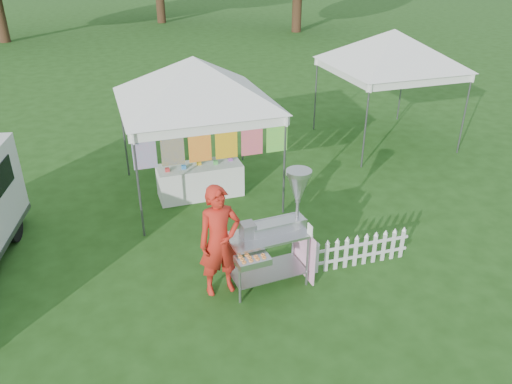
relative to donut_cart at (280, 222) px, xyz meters
name	(u,v)px	position (x,y,z in m)	size (l,w,h in m)	color
ground	(248,285)	(-0.52, 0.06, -1.14)	(120.00, 120.00, 0.00)	#1F4213
canopy_main	(193,57)	(-0.52, 3.55, 1.85)	(4.24, 4.24, 3.45)	#59595E
canopy_right	(395,29)	(4.98, 5.06, 1.85)	(4.24, 4.24, 3.45)	#59595E
donut_cart	(280,222)	(0.00, 0.00, 0.00)	(1.39, 1.04, 1.94)	gray
vendor	(220,241)	(-0.96, 0.09, -0.21)	(0.68, 0.44, 1.85)	red
picket_fence	(360,251)	(1.48, -0.01, -0.85)	(1.80, 0.08, 0.56)	silver
display_table	(200,180)	(-0.54, 3.43, -0.78)	(1.80, 0.70, 0.71)	white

